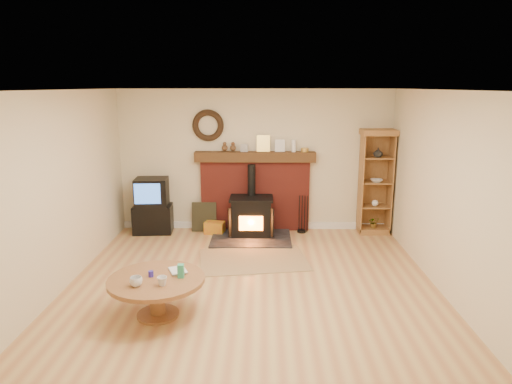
{
  "coord_description": "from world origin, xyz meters",
  "views": [
    {
      "loc": [
        0.17,
        -5.57,
        2.65
      ],
      "look_at": [
        0.05,
        1.0,
        1.11
      ],
      "focal_mm": 32.0,
      "sensor_mm": 36.0,
      "label": 1
    }
  ],
  "objects_px": {
    "wood_stove": "(251,218)",
    "tv_unit": "(153,207)",
    "coffee_table": "(157,285)",
    "curio_cabinet": "(375,182)"
  },
  "relations": [
    {
      "from": "tv_unit",
      "to": "curio_cabinet",
      "type": "bearing_deg",
      "value": 1.21
    },
    {
      "from": "tv_unit",
      "to": "curio_cabinet",
      "type": "distance_m",
      "value": 4.09
    },
    {
      "from": "curio_cabinet",
      "to": "tv_unit",
      "type": "bearing_deg",
      "value": -178.79
    },
    {
      "from": "wood_stove",
      "to": "tv_unit",
      "type": "distance_m",
      "value": 1.84
    },
    {
      "from": "wood_stove",
      "to": "curio_cabinet",
      "type": "bearing_deg",
      "value": 7.15
    },
    {
      "from": "wood_stove",
      "to": "tv_unit",
      "type": "bearing_deg",
      "value": 173.86
    },
    {
      "from": "coffee_table",
      "to": "curio_cabinet",
      "type": "bearing_deg",
      "value": 44.72
    },
    {
      "from": "wood_stove",
      "to": "coffee_table",
      "type": "relative_size",
      "value": 1.24
    },
    {
      "from": "curio_cabinet",
      "to": "coffee_table",
      "type": "relative_size",
      "value": 1.69
    },
    {
      "from": "coffee_table",
      "to": "tv_unit",
      "type": "bearing_deg",
      "value": 104.25
    }
  ]
}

